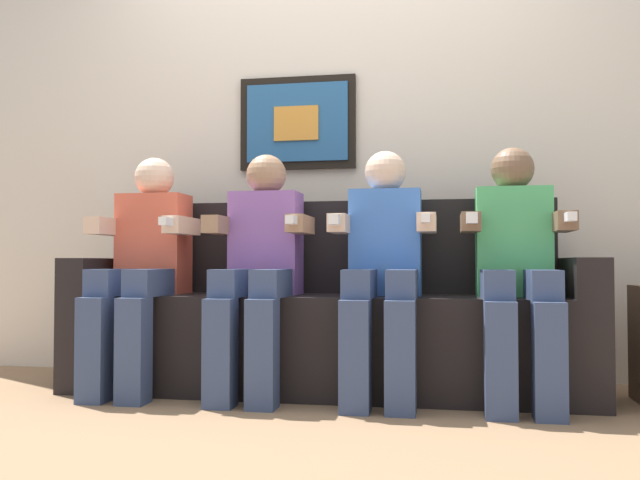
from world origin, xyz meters
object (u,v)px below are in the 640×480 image
Objects in this scene: couch at (327,324)px; person_right_center at (383,261)px; person_left_center at (259,261)px; person_leftmost at (143,261)px; person_rightmost at (516,261)px.

person_right_center is (0.28, -0.17, 0.29)m from couch.
couch is 2.16× the size of person_left_center.
person_rightmost is at bearing -0.02° from person_leftmost.
person_left_center is 1.00× the size of person_right_center.
couch is 2.16× the size of person_right_center.
person_left_center is (0.56, 0.00, 0.00)m from person_leftmost.
person_left_center is 1.13m from person_rightmost.
person_right_center is at bearing 180.00° from person_rightmost.
person_right_center is (0.56, -0.00, 0.00)m from person_left_center.
person_leftmost is at bearing 179.98° from person_rightmost.
person_left_center is at bearing 179.98° from person_rightmost.
person_rightmost is at bearing -0.02° from person_left_center.
person_left_center is (-0.28, -0.17, 0.29)m from couch.
person_rightmost is (0.85, -0.17, 0.29)m from couch.
person_right_center is (1.13, -0.00, 0.00)m from person_leftmost.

